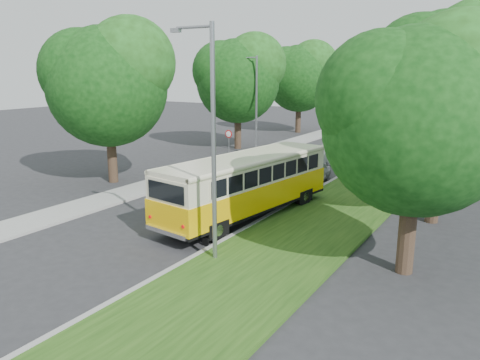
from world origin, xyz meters
The scene contains 13 objects.
ground centered at (0.00, 0.00, 0.00)m, with size 120.00×120.00×0.00m, color #2A2A2D.
curb centered at (3.60, 5.00, 0.07)m, with size 0.20×70.00×0.15m, color gray.
grass_verge centered at (5.95, 5.00, 0.07)m, with size 4.50×70.00×0.13m, color #1E4312.
sidewalk centered at (-4.80, 5.00, 0.06)m, with size 2.20×70.00×0.12m, color gray.
treeline centered at (3.15, 17.99, 5.93)m, with size 24.27×41.91×9.46m.
lamppost_near centered at (4.21, -2.50, 4.37)m, with size 1.71×0.16×8.00m.
lamppost_far centered at (-4.70, 16.00, 4.12)m, with size 1.71×0.16×7.50m.
warning_sign centered at (-4.50, 11.98, 1.71)m, with size 0.56×0.10×2.50m.
vintage_bus centered at (2.71, 2.31, 1.43)m, with size 2.48×9.65×2.87m, color #FFC008, non-canonical shape.
car_silver centered at (2.63, 9.96, 0.62)m, with size 1.46×3.62×1.23m, color #9D9DA1.
car_white centered at (1.43, 16.88, 0.71)m, with size 1.51×4.33×1.43m, color silver.
car_blue centered at (1.98, 19.43, 0.62)m, with size 1.73×4.25×1.23m, color navy.
car_grey centered at (1.57, 26.44, 0.66)m, with size 2.21×4.79×1.33m, color #595B60.
Camera 1 is at (13.05, -15.06, 6.56)m, focal length 35.00 mm.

